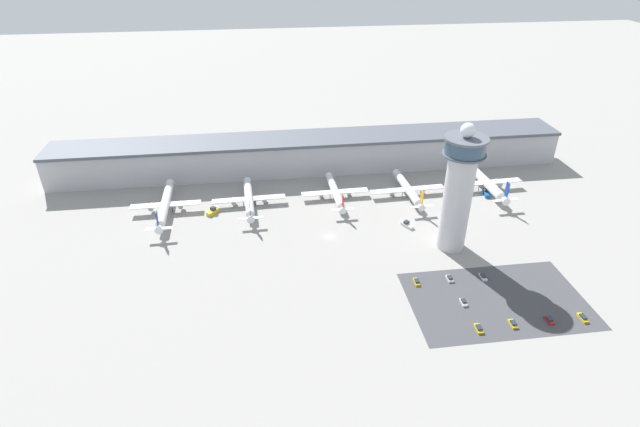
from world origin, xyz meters
TOP-DOWN VIEW (x-y plane):
  - ground_plane at (0.00, 0.00)m, footprint 1000.00×1000.00m
  - terminal_building at (0.00, 70.00)m, footprint 274.73×25.00m
  - control_tower at (49.69, -13.88)m, footprint 16.76×16.76m
  - parking_lot_surface at (54.19, -49.97)m, footprint 64.00×40.00m
  - airplane_gate_alpha at (-73.31, 30.35)m, footprint 32.56×45.99m
  - airplane_gate_bravo at (-34.38, 32.28)m, footprint 35.34×40.24m
  - airplane_gate_charlie at (8.04, 34.05)m, footprint 33.45×38.28m
  - airplane_gate_delta at (44.40, 32.00)m, footprint 38.04×39.21m
  - airplane_gate_echo at (85.23, 32.60)m, footprint 39.35×41.97m
  - service_truck_catering at (36.08, 3.85)m, footprint 5.23×6.76m
  - service_truck_fuel at (-51.59, 27.15)m, footprint 5.82×6.39m
  - service_truck_baggage at (84.35, 28.23)m, footprint 4.21×8.53m
  - car_navy_sedan at (28.21, -36.39)m, footprint 1.85×4.57m
  - car_green_van at (41.46, -50.08)m, footprint 1.80×4.07m
  - car_maroon_suv at (41.37, -36.17)m, footprint 1.86×4.03m
  - car_red_hatchback at (79.29, -63.35)m, footprint 1.79×4.74m
  - car_silver_sedan at (53.95, -63.02)m, footprint 1.91×4.23m
  - car_white_wagon at (54.55, -36.88)m, footprint 1.83×4.44m
  - car_grey_coupe at (67.28, -62.81)m, footprint 1.78×4.28m
  - car_black_suv at (41.45, -63.69)m, footprint 2.05×4.56m

SIDE VIEW (x-z plane):
  - ground_plane at x=0.00m, z-range 0.00..0.00m
  - parking_lot_surface at x=54.19m, z-range 0.00..0.01m
  - car_grey_coupe at x=67.28m, z-range -0.16..1.23m
  - car_navy_sedan at x=28.21m, z-range -0.16..1.27m
  - car_silver_sedan at x=53.95m, z-range -0.16..1.29m
  - car_green_van at x=41.46m, z-range -0.17..1.31m
  - car_black_suv at x=41.45m, z-range -0.17..1.34m
  - car_maroon_suv at x=41.37m, z-range -0.17..1.34m
  - car_red_hatchback at x=79.29m, z-range -0.17..1.36m
  - car_white_wagon at x=54.55m, z-range -0.17..1.36m
  - service_truck_catering at x=36.08m, z-range -0.39..2.12m
  - service_truck_fuel at x=-51.59m, z-range -0.48..2.68m
  - service_truck_baggage at x=84.35m, z-range -0.48..2.69m
  - airplane_gate_charlie at x=8.04m, z-range -2.01..9.40m
  - airplane_gate_delta at x=44.40m, z-range -2.27..9.96m
  - airplane_gate_bravo at x=-34.38m, z-range -2.28..10.04m
  - airplane_gate_alpha at x=-73.31m, z-range -2.05..11.22m
  - airplane_gate_echo at x=85.23m, z-range -2.49..11.84m
  - terminal_building at x=0.00m, z-range 0.10..19.06m
  - control_tower at x=49.69m, z-range 0.27..55.00m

